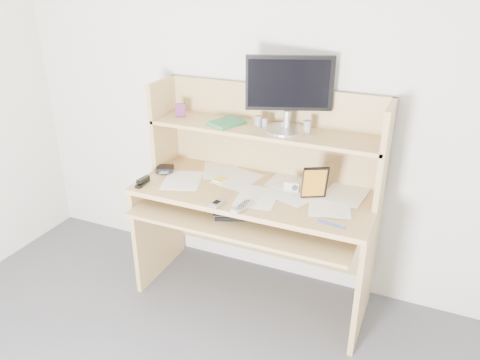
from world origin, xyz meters
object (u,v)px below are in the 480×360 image
at_px(desk, 259,193).
at_px(keyboard, 256,212).
at_px(game_case, 315,183).
at_px(monitor, 289,91).
at_px(tv_remote, 243,206).

xyz_separation_m(desk, keyboard, (0.05, -0.18, -0.03)).
relative_size(keyboard, game_case, 2.44).
xyz_separation_m(desk, monitor, (0.13, 0.09, 0.61)).
distance_m(desk, game_case, 0.39).
distance_m(keyboard, tv_remote, 0.17).
xyz_separation_m(keyboard, game_case, (0.30, 0.12, 0.19)).
bearing_deg(game_case, desk, 142.44).
relative_size(desk, game_case, 7.07).
relative_size(tv_remote, monitor, 0.34).
distance_m(desk, keyboard, 0.19).
height_order(keyboard, tv_remote, tv_remote).
height_order(desk, game_case, desk).
distance_m(keyboard, monitor, 0.70).
bearing_deg(tv_remote, monitor, 92.80).
bearing_deg(monitor, game_case, -55.67).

